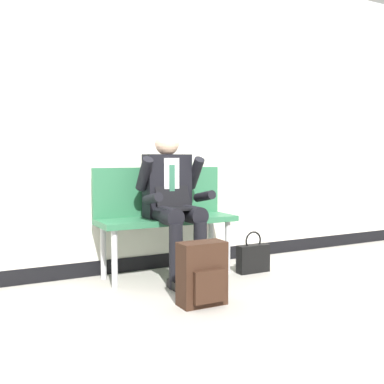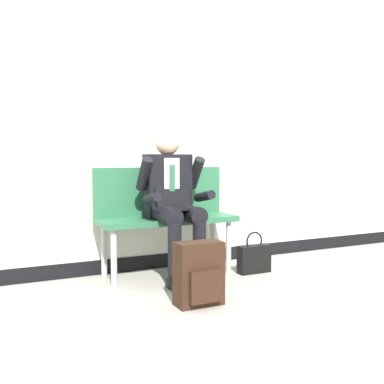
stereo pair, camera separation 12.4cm
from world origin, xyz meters
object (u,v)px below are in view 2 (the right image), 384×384
at_px(bench_with_person, 164,210).
at_px(backpack, 199,274).
at_px(person_seated, 173,199).
at_px(handbag, 254,258).

xyz_separation_m(bench_with_person, backpack, (-0.12, -0.92, -0.35)).
distance_m(bench_with_person, backpack, 1.00).
bearing_deg(bench_with_person, backpack, -97.46).
relative_size(person_seated, handbag, 3.36).
bearing_deg(handbag, bench_with_person, 155.35).
relative_size(bench_with_person, person_seated, 0.97).
distance_m(bench_with_person, handbag, 0.92).
bearing_deg(backpack, handbag, 34.39).
xyz_separation_m(bench_with_person, person_seated, (0.00, -0.20, 0.12)).
height_order(backpack, handbag, backpack).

